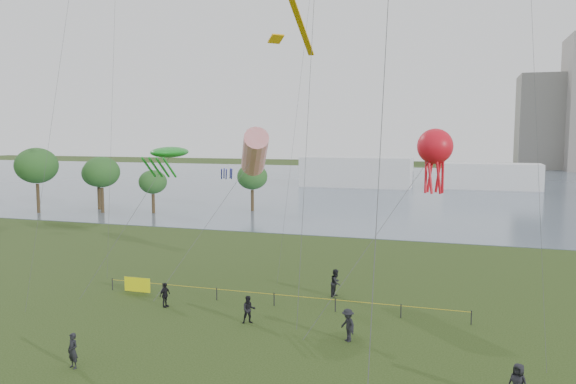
% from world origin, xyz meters
% --- Properties ---
extents(lake, '(400.00, 120.00, 0.08)m').
position_xyz_m(lake, '(0.00, 100.00, 0.02)').
color(lake, slate).
rests_on(lake, ground_plane).
extents(building_low, '(16.00, 18.00, 28.00)m').
position_xyz_m(building_low, '(32.00, 168.00, 14.00)').
color(building_low, slate).
rests_on(building_low, ground_plane).
extents(pavilion_left, '(22.00, 8.00, 6.00)m').
position_xyz_m(pavilion_left, '(-12.00, 95.00, 3.00)').
color(pavilion_left, white).
rests_on(pavilion_left, ground_plane).
extents(pavilion_right, '(18.00, 7.00, 5.00)m').
position_xyz_m(pavilion_right, '(14.00, 98.00, 2.50)').
color(pavilion_right, white).
rests_on(pavilion_right, ground_plane).
extents(trees, '(32.36, 15.38, 8.92)m').
position_xyz_m(trees, '(-38.32, 48.72, 5.60)').
color(trees, '#3A2C1A').
rests_on(trees, ground_plane).
extents(fence, '(24.07, 0.07, 1.05)m').
position_xyz_m(fence, '(-8.84, 15.75, 0.55)').
color(fence, black).
rests_on(fence, ground_plane).
extents(spectator_a, '(0.99, 0.92, 1.62)m').
position_xyz_m(spectator_a, '(-3.06, 12.18, 0.81)').
color(spectator_a, black).
rests_on(spectator_a, ground_plane).
extents(spectator_b, '(1.25, 1.28, 1.76)m').
position_xyz_m(spectator_b, '(2.97, 11.12, 0.88)').
color(spectator_b, black).
rests_on(spectator_b, ground_plane).
extents(spectator_c, '(0.55, 0.98, 1.57)m').
position_xyz_m(spectator_c, '(-9.25, 13.43, 0.79)').
color(spectator_c, black).
rests_on(spectator_c, ground_plane).
extents(spectator_d, '(0.99, 0.91, 1.70)m').
position_xyz_m(spectator_d, '(10.96, 6.39, 0.85)').
color(spectator_d, black).
rests_on(spectator_d, ground_plane).
extents(spectator_f, '(0.71, 0.57, 1.68)m').
position_xyz_m(spectator_f, '(-8.71, 3.93, 0.84)').
color(spectator_f, black).
rests_on(spectator_f, ground_plane).
extents(spectator_g, '(0.83, 1.00, 1.87)m').
position_xyz_m(spectator_g, '(0.60, 18.94, 0.93)').
color(spectator_g, black).
rests_on(spectator_g, ground_plane).
extents(kite_windsock, '(5.83, 11.11, 11.47)m').
position_xyz_m(kite_windsock, '(-6.65, 22.75, 9.52)').
color(kite_windsock, '#3F3F42').
extents(kite_creature, '(4.99, 7.57, 10.01)m').
position_xyz_m(kite_creature, '(-11.69, 18.77, 9.58)').
color(kite_creature, '#3F3F42').
extents(kite_octopus, '(7.32, 8.90, 11.29)m').
position_xyz_m(kite_octopus, '(6.86, 18.36, 10.11)').
color(kite_octopus, '#3F3F42').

